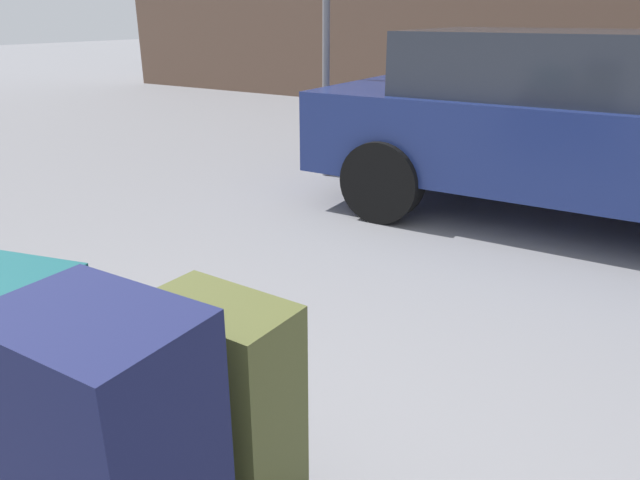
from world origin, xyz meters
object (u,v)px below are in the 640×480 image
(suitcase_olive_stacked_top, at_px, (225,409))
(parked_car, at_px, (596,124))
(duffel_bag_brown_front_right, at_px, (17,426))
(no_parking_sign, at_px, (326,18))
(suitcase_navy_rear_right, at_px, (112,472))

(suitcase_olive_stacked_top, xyz_separation_m, parked_car, (0.19, 3.99, 0.13))
(duffel_bag_brown_front_right, distance_m, parked_car, 4.30)
(parked_car, bearing_deg, no_parking_sign, 178.55)
(suitcase_olive_stacked_top, height_order, no_parking_sign, no_parking_sign)
(suitcase_navy_rear_right, height_order, parked_car, parked_car)
(suitcase_navy_rear_right, bearing_deg, duffel_bag_brown_front_right, 168.95)
(suitcase_olive_stacked_top, distance_m, parked_car, 3.99)
(duffel_bag_brown_front_right, height_order, suitcase_navy_rear_right, suitcase_navy_rear_right)
(duffel_bag_brown_front_right, xyz_separation_m, parked_car, (0.72, 4.23, 0.24))
(suitcase_olive_stacked_top, distance_m, suitcase_navy_rear_right, 0.34)
(suitcase_navy_rear_right, relative_size, parked_car, 0.16)
(parked_car, relative_size, no_parking_sign, 1.79)
(duffel_bag_brown_front_right, relative_size, suitcase_olive_stacked_top, 1.16)
(suitcase_navy_rear_right, bearing_deg, no_parking_sign, 115.78)
(parked_car, height_order, no_parking_sign, no_parking_sign)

